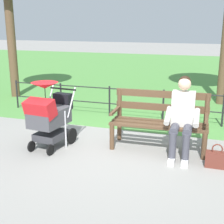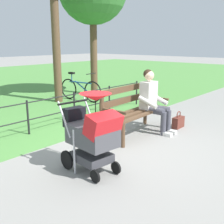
{
  "view_description": "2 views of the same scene",
  "coord_description": "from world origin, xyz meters",
  "px_view_note": "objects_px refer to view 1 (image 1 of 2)",
  "views": [
    {
      "loc": [
        -1.67,
        5.04,
        2.07
      ],
      "look_at": [
        -0.01,
        0.06,
        0.61
      ],
      "focal_mm": 51.28,
      "sensor_mm": 36.0,
      "label": 1
    },
    {
      "loc": [
        3.55,
        3.1,
        1.81
      ],
      "look_at": [
        0.11,
        0.13,
        0.66
      ],
      "focal_mm": 44.57,
      "sensor_mm": 36.0,
      "label": 2
    }
  ],
  "objects_px": {
    "handbag": "(216,159)",
    "stroller": "(49,114)",
    "park_bench": "(160,118)",
    "person_on_bench": "(182,115)"
  },
  "relations": [
    {
      "from": "stroller",
      "to": "park_bench",
      "type": "bearing_deg",
      "value": -160.74
    },
    {
      "from": "handbag",
      "to": "stroller",
      "type": "bearing_deg",
      "value": 1.79
    },
    {
      "from": "park_bench",
      "to": "person_on_bench",
      "type": "xyz_separation_m",
      "value": [
        -0.39,
        0.22,
        0.15
      ]
    },
    {
      "from": "handbag",
      "to": "person_on_bench",
      "type": "bearing_deg",
      "value": -28.55
    },
    {
      "from": "stroller",
      "to": "handbag",
      "type": "height_order",
      "value": "stroller"
    },
    {
      "from": "park_bench",
      "to": "stroller",
      "type": "distance_m",
      "value": 1.86
    },
    {
      "from": "park_bench",
      "to": "stroller",
      "type": "xyz_separation_m",
      "value": [
        1.76,
        0.61,
        0.07
      ]
    },
    {
      "from": "person_on_bench",
      "to": "handbag",
      "type": "bearing_deg",
      "value": 151.45
    },
    {
      "from": "park_bench",
      "to": "handbag",
      "type": "bearing_deg",
      "value": 150.97
    },
    {
      "from": "park_bench",
      "to": "person_on_bench",
      "type": "distance_m",
      "value": 0.47
    }
  ]
}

